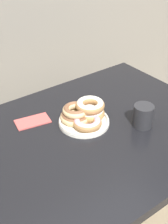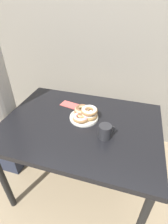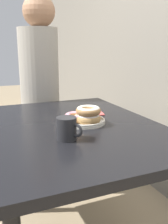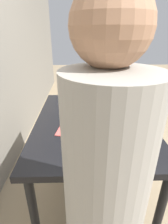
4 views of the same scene
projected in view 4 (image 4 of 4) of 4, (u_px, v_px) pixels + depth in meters
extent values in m
plane|color=#937F60|center=(116.00, 190.00, 1.68)|extent=(14.00, 14.00, 0.00)
cube|color=black|center=(92.00, 122.00, 1.36)|extent=(1.17, 0.86, 0.04)
cylinder|color=black|center=(158.00, 217.00, 1.06)|extent=(0.05, 0.05, 0.73)
cylinder|color=black|center=(121.00, 129.00, 2.01)|extent=(0.05, 0.05, 0.73)
cylinder|color=black|center=(35.00, 221.00, 1.04)|extent=(0.05, 0.05, 0.73)
cylinder|color=black|center=(56.00, 130.00, 1.99)|extent=(0.05, 0.05, 0.73)
cylinder|color=silver|center=(84.00, 118.00, 1.36)|extent=(0.22, 0.22, 0.01)
torus|color=silver|center=(84.00, 117.00, 1.35)|extent=(0.22, 0.22, 0.01)
torus|color=#B2844C|center=(83.00, 113.00, 1.38)|extent=(0.18, 0.18, 0.04)
torus|color=white|center=(83.00, 112.00, 1.38)|extent=(0.17, 0.17, 0.03)
torus|color=#D6B27A|center=(80.00, 117.00, 1.32)|extent=(0.18, 0.18, 0.03)
torus|color=brown|center=(80.00, 116.00, 1.32)|extent=(0.17, 0.17, 0.03)
torus|color=#9E7042|center=(89.00, 116.00, 1.34)|extent=(0.17, 0.17, 0.04)
torus|color=pink|center=(89.00, 115.00, 1.33)|extent=(0.16, 0.16, 0.03)
torus|color=#9E7042|center=(83.00, 108.00, 1.36)|extent=(0.16, 0.16, 0.04)
torus|color=silver|center=(83.00, 107.00, 1.36)|extent=(0.15, 0.15, 0.03)
torus|color=#D6B27A|center=(80.00, 113.00, 1.31)|extent=(0.15, 0.15, 0.03)
torus|color=brown|center=(80.00, 112.00, 1.31)|extent=(0.14, 0.14, 0.03)
cylinder|color=#232326|center=(102.00, 104.00, 1.52)|extent=(0.09, 0.09, 0.10)
cylinder|color=#382114|center=(102.00, 99.00, 1.50)|extent=(0.07, 0.07, 0.00)
torus|color=#232326|center=(98.00, 102.00, 1.55)|extent=(0.06, 0.05, 0.06)
cylinder|color=gray|center=(107.00, 160.00, 0.58)|extent=(0.30, 0.30, 0.59)
sphere|color=#A37556|center=(111.00, 26.00, 0.46)|extent=(0.23, 0.23, 0.23)
cube|color=#BC4C47|center=(64.00, 130.00, 1.20)|extent=(0.16, 0.11, 0.01)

